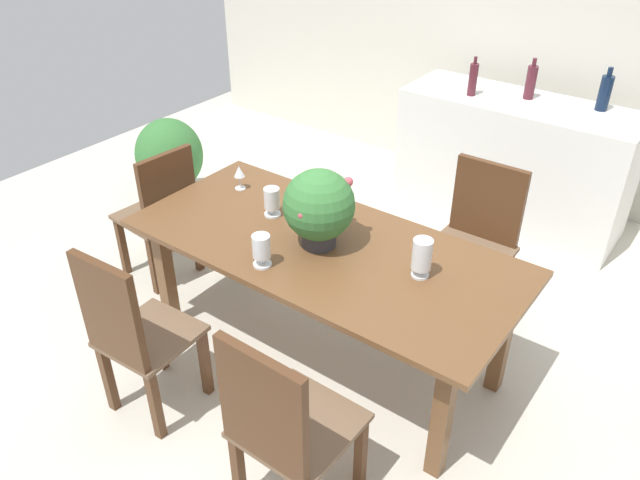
% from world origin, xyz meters
% --- Properties ---
extents(ground_plane, '(7.04, 7.04, 0.00)m').
position_xyz_m(ground_plane, '(0.00, 0.00, 0.00)').
color(ground_plane, beige).
extents(back_wall, '(6.40, 0.10, 2.60)m').
position_xyz_m(back_wall, '(0.00, 2.60, 1.30)').
color(back_wall, beige).
rests_on(back_wall, ground).
extents(dining_table, '(2.07, 0.95, 0.74)m').
position_xyz_m(dining_table, '(0.00, -0.07, 0.65)').
color(dining_table, brown).
rests_on(dining_table, ground).
extents(chair_far_right, '(0.47, 0.47, 0.94)m').
position_xyz_m(chair_far_right, '(0.46, 0.83, 0.52)').
color(chair_far_right, '#4C2D19').
rests_on(chair_far_right, ground).
extents(chair_near_left, '(0.43, 0.45, 0.99)m').
position_xyz_m(chair_near_left, '(-0.46, -0.97, 0.53)').
color(chair_near_left, '#4C2D19').
rests_on(chair_near_left, ground).
extents(chair_near_right, '(0.45, 0.47, 0.99)m').
position_xyz_m(chair_near_right, '(0.47, -0.98, 0.54)').
color(chair_near_right, '#4C2D19').
rests_on(chair_near_right, ground).
extents(chair_head_end, '(0.45, 0.46, 0.93)m').
position_xyz_m(chair_head_end, '(-1.27, -0.08, 0.51)').
color(chair_head_end, '#4C2D19').
rests_on(chair_head_end, ground).
extents(flower_centerpiece, '(0.36, 0.36, 0.41)m').
position_xyz_m(flower_centerpiece, '(-0.02, -0.08, 0.96)').
color(flower_centerpiece, '#333338').
rests_on(flower_centerpiece, dining_table).
extents(crystal_vase_left, '(0.10, 0.10, 0.20)m').
position_xyz_m(crystal_vase_left, '(0.53, -0.02, 0.86)').
color(crystal_vase_left, silver).
rests_on(crystal_vase_left, dining_table).
extents(crystal_vase_center_near, '(0.09, 0.09, 0.17)m').
position_xyz_m(crystal_vase_center_near, '(-0.13, -0.40, 0.84)').
color(crystal_vase_center_near, silver).
rests_on(crystal_vase_center_near, dining_table).
extents(crystal_vase_right, '(0.09, 0.09, 0.17)m').
position_xyz_m(crystal_vase_right, '(-0.40, 0.00, 0.84)').
color(crystal_vase_right, silver).
rests_on(crystal_vase_right, dining_table).
extents(wine_glass, '(0.06, 0.06, 0.15)m').
position_xyz_m(wine_glass, '(-0.76, 0.13, 0.85)').
color(wine_glass, silver).
rests_on(wine_glass, dining_table).
extents(kitchen_counter, '(1.66, 0.60, 0.95)m').
position_xyz_m(kitchen_counter, '(0.22, 2.00, 0.47)').
color(kitchen_counter, silver).
rests_on(kitchen_counter, ground).
extents(wine_bottle_dark, '(0.08, 0.08, 0.29)m').
position_xyz_m(wine_bottle_dark, '(0.70, 2.16, 1.07)').
color(wine_bottle_dark, '#0F1E38').
rests_on(wine_bottle_dark, kitchen_counter).
extents(wine_bottle_tall, '(0.06, 0.06, 0.28)m').
position_xyz_m(wine_bottle_tall, '(-0.13, 1.90, 1.06)').
color(wine_bottle_tall, '#511E28').
rests_on(wine_bottle_tall, kitchen_counter).
extents(wine_bottle_clear, '(0.07, 0.07, 0.29)m').
position_xyz_m(wine_bottle_clear, '(0.22, 2.08, 1.07)').
color(wine_bottle_clear, '#511E28').
rests_on(wine_bottle_clear, kitchen_counter).
extents(potted_plant_floor, '(0.53, 0.53, 0.70)m').
position_xyz_m(potted_plant_floor, '(-2.05, 0.66, 0.39)').
color(potted_plant_floor, brown).
rests_on(potted_plant_floor, ground).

